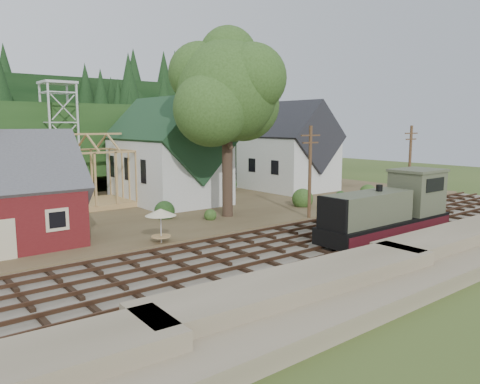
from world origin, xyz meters
TOP-DOWN VIEW (x-y plane):
  - ground at (0.00, 0.00)m, footprint 140.00×140.00m
  - embankment at (0.00, -8.50)m, footprint 64.00×5.00m
  - railroad_bed at (0.00, 0.00)m, footprint 64.00×11.00m
  - village_flat at (0.00, 18.00)m, footprint 64.00×26.00m
  - hillside at (0.00, 42.00)m, footprint 70.00×28.96m
  - ridge at (0.00, 58.00)m, footprint 80.00×20.00m
  - church at (2.00, 19.68)m, footprint 8.40×15.17m
  - farmhouse at (18.00, 19.00)m, footprint 8.40×10.80m
  - timber_frame at (-6.00, 22.00)m, footprint 8.20×6.20m
  - lattice_tower at (-6.00, 28.00)m, footprint 3.20×3.20m
  - big_tree at (2.17, 10.08)m, footprint 10.90×8.40m
  - telegraph_pole_near at (7.00, 5.20)m, footprint 2.20×0.28m
  - telegraph_pole_far at (22.00, 5.20)m, footprint 2.20×0.28m
  - locomotive at (6.42, -3.00)m, footprint 11.72×2.93m
  - car_blue at (-13.02, 10.15)m, footprint 2.64×3.65m
  - car_red at (21.61, 19.46)m, footprint 4.80×2.63m
  - patio_set at (-6.95, 5.50)m, footprint 2.05×2.05m

SIDE VIEW (x-z plane):
  - ground at x=0.00m, z-range 0.00..0.00m
  - embankment at x=0.00m, z-range -0.80..0.80m
  - hillside at x=0.00m, z-range -6.37..6.37m
  - ridge at x=0.00m, z-range -6.00..6.00m
  - railroad_bed at x=0.00m, z-range 0.00..0.16m
  - village_flat at x=0.00m, z-range 0.00..0.30m
  - car_blue at x=-13.02m, z-range 0.30..1.45m
  - car_red at x=21.61m, z-range 0.30..1.57m
  - locomotive at x=6.42m, z-range -0.26..4.44m
  - patio_set at x=-6.95m, z-range 1.10..3.39m
  - timber_frame at x=-6.00m, z-range -0.23..6.76m
  - telegraph_pole_near at x=7.00m, z-range 0.25..8.25m
  - telegraph_pole_far at x=22.00m, z-range 0.25..8.25m
  - farmhouse at x=18.00m, z-range -0.43..10.17m
  - church at x=2.00m, z-range -1.32..11.68m
  - lattice_tower at x=-6.00m, z-range 3.97..16.10m
  - big_tree at x=2.17m, z-range 2.87..17.57m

